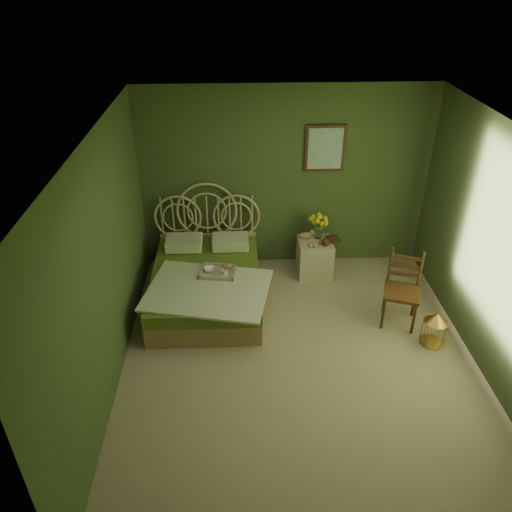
{
  "coord_description": "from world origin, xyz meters",
  "views": [
    {
      "loc": [
        -0.68,
        -4.18,
        3.98
      ],
      "look_at": [
        -0.46,
        1.0,
        0.83
      ],
      "focal_mm": 35.0,
      "sensor_mm": 36.0,
      "label": 1
    }
  ],
  "objects_px": {
    "bed": "(207,281)",
    "birdcage": "(434,329)",
    "nightstand": "(315,252)",
    "chair": "(401,284)"
  },
  "relations": [
    {
      "from": "chair",
      "to": "bed",
      "type": "bearing_deg",
      "value": -173.79
    },
    {
      "from": "bed",
      "to": "birdcage",
      "type": "distance_m",
      "value": 2.89
    },
    {
      "from": "nightstand",
      "to": "birdcage",
      "type": "height_order",
      "value": "nightstand"
    },
    {
      "from": "bed",
      "to": "birdcage",
      "type": "height_order",
      "value": "bed"
    },
    {
      "from": "birdcage",
      "to": "nightstand",
      "type": "bearing_deg",
      "value": 126.65
    },
    {
      "from": "bed",
      "to": "birdcage",
      "type": "xyz_separation_m",
      "value": [
        2.71,
        -1.0,
        -0.08
      ]
    },
    {
      "from": "bed",
      "to": "nightstand",
      "type": "relative_size",
      "value": 2.19
    },
    {
      "from": "birdcage",
      "to": "chair",
      "type": "bearing_deg",
      "value": 121.66
    },
    {
      "from": "bed",
      "to": "nightstand",
      "type": "bearing_deg",
      "value": 20.98
    },
    {
      "from": "nightstand",
      "to": "chair",
      "type": "xyz_separation_m",
      "value": [
        0.88,
        -1.1,
        0.18
      ]
    }
  ]
}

